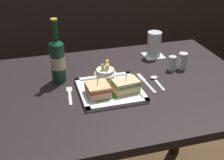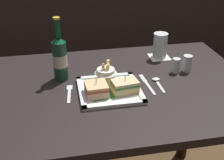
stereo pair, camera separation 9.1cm
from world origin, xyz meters
The scene contains 13 objects.
dining_table centered at (0.00, 0.00, 0.64)m, with size 1.20×0.80×0.78m.
square_plate centered at (-0.03, -0.05, 0.78)m, with size 0.25×0.25×0.02m.
sandwich_half_left centered at (-0.09, -0.08, 0.81)m, with size 0.09×0.09×0.07m.
sandwich_half_right centered at (0.03, -0.08, 0.81)m, with size 0.11×0.08×0.07m.
fries_cup centered at (-0.04, 0.01, 0.83)m, with size 0.09×0.09×0.10m.
beer_bottle centered at (-0.22, 0.10, 0.88)m, with size 0.06×0.06×0.28m.
drink_coaster centered at (0.28, 0.24, 0.78)m, with size 0.10×0.10×0.00m, color silver.
water_glass centered at (0.28, 0.24, 0.83)m, with size 0.07×0.07×0.13m.
fork centered at (-0.19, -0.03, 0.78)m, with size 0.03×0.14×0.00m.
knife centered at (0.14, -0.01, 0.78)m, with size 0.03×0.18×0.00m.
spoon centered at (0.19, -0.01, 0.78)m, with size 0.03×0.13×0.01m.
salt_shaker centered at (0.30, 0.07, 0.81)m, with size 0.04×0.04×0.07m.
pepper_shaker centered at (0.36, 0.07, 0.81)m, with size 0.04×0.04×0.08m.
Camera 1 is at (-0.31, -1.07, 1.40)m, focal length 48.06 mm.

